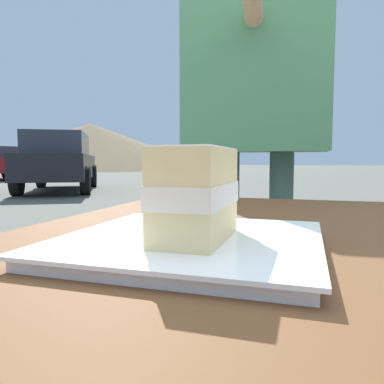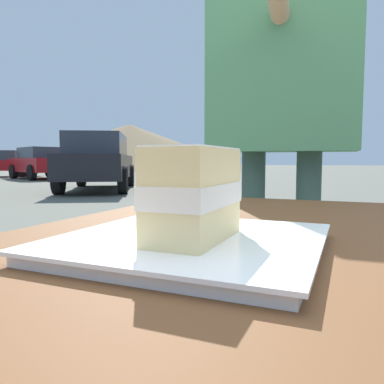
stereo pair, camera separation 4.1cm
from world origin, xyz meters
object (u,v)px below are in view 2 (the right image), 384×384
at_px(diner_person, 283,65).
at_px(parked_car_near, 99,161).
at_px(cake_slice, 194,194).
at_px(parked_car_far, 41,162).
at_px(dessert_fork, 149,217).
at_px(parked_car_extra, 2,163).
at_px(dessert_plate, 192,242).

relative_size(diner_person, parked_car_near, 0.35).
distance_m(cake_slice, parked_car_far, 18.13).
height_order(dessert_fork, parked_car_extra, parked_car_extra).
height_order(cake_slice, parked_car_near, parked_car_near).
relative_size(cake_slice, parked_car_far, 0.03).
bearing_deg(cake_slice, parked_car_near, 37.80).
bearing_deg(dessert_plate, diner_person, 3.29).
height_order(dessert_fork, diner_person, diner_person).
distance_m(diner_person, parked_car_far, 17.49).
distance_m(dessert_plate, cake_slice, 0.06).
xyz_separation_m(dessert_plate, parked_car_far, (12.63, 12.98, 0.04)).
bearing_deg(parked_car_near, dessert_fork, -142.27).
relative_size(dessert_plate, diner_person, 0.16).
height_order(diner_person, parked_car_extra, diner_person).
height_order(cake_slice, dessert_fork, cake_slice).
relative_size(dessert_plate, cake_slice, 2.14).
height_order(parked_car_near, parked_car_extra, parked_car_near).
bearing_deg(cake_slice, parked_car_far, 45.76).
bearing_deg(parked_car_far, cake_slice, -134.24).
xyz_separation_m(parked_car_near, parked_car_extra, (5.55, 10.56, -0.09)).
distance_m(diner_person, parked_car_near, 9.78).
bearing_deg(parked_car_extra, dessert_plate, -129.15).
height_order(parked_car_near, parked_car_far, parked_car_near).
height_order(dessert_fork, parked_car_far, parked_car_far).
distance_m(cake_slice, dessert_fork, 0.25).
xyz_separation_m(dessert_fork, parked_car_far, (12.46, 12.83, 0.05)).
height_order(dessert_plate, diner_person, diner_person).
distance_m(cake_slice, parked_car_extra, 21.91).
bearing_deg(parked_car_near, parked_car_far, 56.38).
relative_size(dessert_fork, parked_car_far, 0.04).
relative_size(diner_person, parked_car_extra, 0.40).
bearing_deg(parked_car_far, parked_car_near, -123.62).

